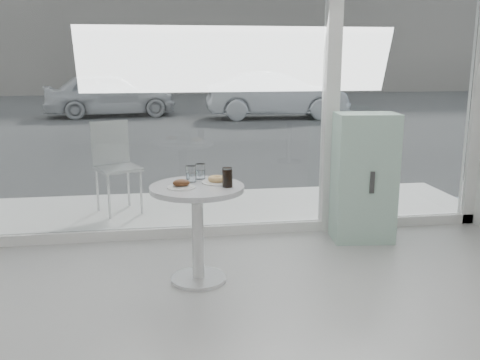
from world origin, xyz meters
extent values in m
cube|color=white|center=(0.00, 3.00, 0.05)|extent=(5.00, 0.12, 0.10)
cube|color=white|center=(2.44, 3.00, 1.50)|extent=(0.12, 0.12, 3.00)
cube|color=white|center=(0.90, 3.00, 1.50)|extent=(0.14, 0.14, 3.00)
cube|color=white|center=(-0.77, 3.00, 1.40)|extent=(3.21, 0.02, 2.60)
cube|color=white|center=(1.67, 3.00, 1.40)|extent=(1.41, 0.02, 2.60)
cylinder|color=silver|center=(-0.50, 1.90, 0.01)|extent=(0.44, 0.44, 0.03)
cylinder|color=silver|center=(-0.50, 1.90, 0.37)|extent=(0.09, 0.09, 0.70)
cylinder|color=white|center=(-0.50, 1.90, 0.75)|extent=(0.72, 0.72, 0.04)
cube|color=white|center=(0.00, 3.80, 0.03)|extent=(5.60, 1.60, 0.05)
cube|color=#3A3A3A|center=(0.00, 16.00, 0.00)|extent=(40.00, 24.00, 0.00)
cube|color=gray|center=(0.00, 25.00, 4.00)|extent=(40.00, 2.00, 8.00)
cube|color=#87AC99|center=(1.14, 2.64, 0.61)|extent=(0.60, 0.43, 1.22)
cube|color=#333333|center=(1.14, 2.45, 0.61)|extent=(0.04, 0.02, 0.20)
cylinder|color=silver|center=(-1.31, 3.55, 0.29)|extent=(0.03, 0.03, 0.48)
cylinder|color=silver|center=(-0.98, 3.70, 0.29)|extent=(0.03, 0.03, 0.48)
cylinder|color=silver|center=(-1.46, 3.88, 0.29)|extent=(0.03, 0.03, 0.48)
cylinder|color=silver|center=(-1.13, 4.03, 0.29)|extent=(0.03, 0.03, 0.48)
cube|color=silver|center=(-1.22, 3.79, 0.54)|extent=(0.57, 0.57, 0.03)
cube|color=silver|center=(-1.30, 3.97, 0.80)|extent=(0.40, 0.20, 0.48)
imported|color=silver|center=(-2.12, 14.40, 0.65)|extent=(4.00, 2.08, 1.30)
imported|color=#B6B8BE|center=(2.64, 13.11, 0.66)|extent=(4.06, 1.57, 1.32)
cylinder|color=silver|center=(-0.62, 1.85, 0.78)|extent=(0.21, 0.21, 0.01)
cube|color=silver|center=(-0.60, 1.84, 0.79)|extent=(0.13, 0.12, 0.00)
ellipsoid|color=#391F0F|center=(-0.62, 1.85, 0.81)|extent=(0.13, 0.10, 0.05)
ellipsoid|color=#391F0F|center=(-0.59, 1.87, 0.81)|extent=(0.06, 0.06, 0.03)
cylinder|color=silver|center=(-0.34, 1.97, 0.78)|extent=(0.23, 0.23, 0.01)
torus|color=tan|center=(-0.34, 1.97, 0.80)|extent=(0.13, 0.13, 0.05)
cylinder|color=white|center=(-0.54, 2.04, 0.83)|extent=(0.08, 0.08, 0.13)
cylinder|color=white|center=(-0.54, 2.04, 0.81)|extent=(0.07, 0.07, 0.07)
cylinder|color=white|center=(-0.45, 2.13, 0.83)|extent=(0.08, 0.08, 0.12)
cylinder|color=white|center=(-0.45, 2.13, 0.81)|extent=(0.06, 0.06, 0.07)
cylinder|color=white|center=(-0.28, 1.83, 0.84)|extent=(0.08, 0.08, 0.15)
cylinder|color=black|center=(-0.28, 1.83, 0.84)|extent=(0.07, 0.07, 0.13)
camera|label=1|loc=(-0.79, -2.04, 1.72)|focal=40.00mm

